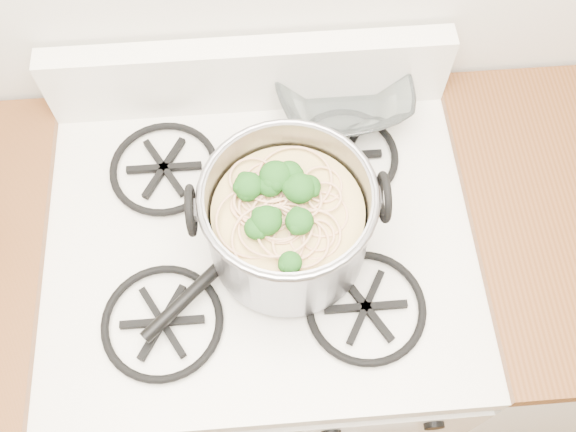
{
  "coord_description": "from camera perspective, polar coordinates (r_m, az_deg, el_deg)",
  "views": [
    {
      "loc": [
        0.01,
        0.77,
        1.94
      ],
      "look_at": [
        0.05,
        1.24,
        1.03
      ],
      "focal_mm": 40.0,
      "sensor_mm": 36.0,
      "label": 1
    }
  ],
  "objects": [
    {
      "name": "glass_bowl",
      "position": [
        1.27,
        4.76,
        10.71
      ],
      "size": [
        0.12,
        0.12,
        0.03
      ],
      "primitive_type": "imported",
      "rotation": [
        0.0,
        0.0,
        0.14
      ],
      "color": "white",
      "rests_on": "gas_range"
    },
    {
      "name": "stock_pot",
      "position": [
        1.04,
        -0.0,
        -0.53
      ],
      "size": [
        0.31,
        0.28,
        0.19
      ],
      "color": "gray",
      "rests_on": "gas_range"
    },
    {
      "name": "gas_range",
      "position": [
        1.58,
        -1.85,
        -9.16
      ],
      "size": [
        0.76,
        0.66,
        0.92
      ],
      "color": "white",
      "rests_on": "ground"
    },
    {
      "name": "spatula",
      "position": [
        1.11,
        -3.0,
        -1.49
      ],
      "size": [
        0.42,
        0.42,
        0.02
      ],
      "primitive_type": null,
      "rotation": [
        0.0,
        0.0,
        -0.82
      ],
      "color": "black",
      "rests_on": "gas_range"
    },
    {
      "name": "counter_left",
      "position": [
        1.64,
        -20.03,
        -9.54
      ],
      "size": [
        0.25,
        0.65,
        0.92
      ],
      "color": "silver",
      "rests_on": "ground"
    }
  ]
}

